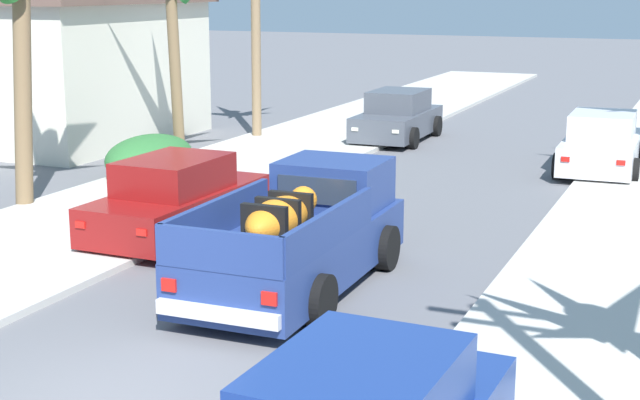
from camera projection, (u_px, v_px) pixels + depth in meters
The scene contains 9 objects.
sidewalk_left at pixel (219, 176), 23.48m from camera, with size 4.64×60.00×0.12m, color beige.
curb_left at pixel (252, 179), 23.13m from camera, with size 0.16×60.00×0.10m, color silver.
curb_right at pixel (624, 212), 19.80m from camera, with size 0.16×60.00×0.10m, color silver.
pickup_truck at pixel (301, 236), 14.93m from camera, with size 2.27×5.23×1.80m.
car_left_near at pixel (177, 200), 17.92m from camera, with size 2.09×4.29×1.54m.
car_right_near at pixel (397, 117), 29.05m from camera, with size 2.08×4.29×1.54m.
car_right_mid at pixel (601, 145), 24.11m from camera, with size 2.12×4.30×1.54m.
roadside_house at pixel (11, 63), 29.52m from camera, with size 10.40×8.04×4.55m.
hedge_bush at pixel (150, 157), 23.26m from camera, with size 1.80×2.80×1.10m, color #2D6B33.
Camera 1 is at (6.05, -8.20, 4.69)m, focal length 53.10 mm.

